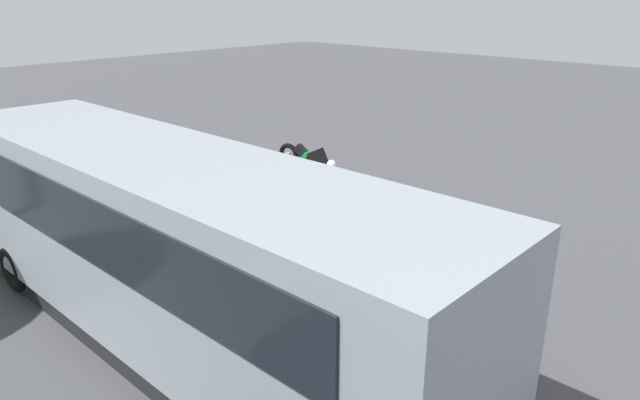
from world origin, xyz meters
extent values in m
plane|color=#424247|center=(0.00, 0.00, 0.00)|extent=(80.00, 80.00, 0.00)
cube|color=#8C939E|center=(-1.21, 5.00, 1.85)|extent=(10.90, 2.53, 2.80)
cube|color=black|center=(4.18, 4.98, 2.41)|extent=(0.07, 2.10, 1.23)
cube|color=black|center=(-1.22, 3.73, 2.41)|extent=(9.15, 0.07, 1.01)
cube|color=black|center=(-1.21, 6.27, 2.41)|extent=(9.15, 0.07, 1.01)
cube|color=red|center=(-1.22, 3.73, 1.29)|extent=(9.58, 0.06, 0.28)
cube|color=black|center=(-1.21, 5.00, 0.23)|extent=(10.03, 2.33, 0.45)
torus|color=black|center=(2.59, 3.86, 0.50)|extent=(1.00, 0.32, 1.00)
torus|color=black|center=(2.60, 6.12, 0.50)|extent=(1.00, 0.32, 1.00)
torus|color=black|center=(-5.03, 3.88, 0.50)|extent=(1.00, 0.32, 1.00)
cylinder|color=#473823|center=(-3.61, 2.18, 0.47)|extent=(0.13, 0.13, 0.77)
cube|color=black|center=(-3.61, 2.14, 0.05)|extent=(0.12, 0.27, 0.10)
cylinder|color=#473823|center=(-3.77, 2.19, 0.47)|extent=(0.13, 0.13, 0.77)
cube|color=black|center=(-3.77, 2.15, 0.05)|extent=(0.12, 0.27, 0.10)
cube|color=black|center=(-3.69, 2.19, 1.17)|extent=(0.40, 0.31, 0.64)
cylinder|color=black|center=(-3.45, 2.16, 1.19)|extent=(0.10, 0.10, 0.61)
sphere|color=tan|center=(-3.45, 2.16, 0.89)|extent=(0.10, 0.10, 0.09)
cylinder|color=black|center=(-3.93, 2.21, 1.19)|extent=(0.10, 0.10, 0.61)
sphere|color=tan|center=(-3.93, 2.21, 0.89)|extent=(0.10, 0.10, 0.09)
sphere|color=tan|center=(-3.69, 2.19, 1.63)|extent=(0.25, 0.25, 0.23)
cylinder|color=black|center=(-2.45, 2.11, 0.46)|extent=(0.12, 0.12, 0.76)
cube|color=black|center=(-2.45, 2.07, 0.05)|extent=(0.10, 0.26, 0.10)
cylinder|color=black|center=(-2.61, 2.11, 0.46)|extent=(0.12, 0.12, 0.76)
cube|color=black|center=(-2.61, 2.07, 0.05)|extent=(0.10, 0.26, 0.10)
cube|color=silver|center=(-2.53, 2.11, 1.15)|extent=(0.38, 0.28, 0.63)
cylinder|color=silver|center=(-2.29, 2.11, 1.17)|extent=(0.09, 0.09, 0.60)
sphere|color=tan|center=(-2.29, 2.11, 0.87)|extent=(0.09, 0.09, 0.09)
cylinder|color=silver|center=(-2.77, 2.11, 1.17)|extent=(0.09, 0.09, 0.60)
sphere|color=tan|center=(-2.77, 2.11, 0.87)|extent=(0.09, 0.09, 0.09)
sphere|color=tan|center=(-2.53, 2.11, 1.60)|extent=(0.23, 0.23, 0.23)
cylinder|color=#473823|center=(-1.00, 2.05, 0.45)|extent=(0.13, 0.13, 0.73)
cube|color=black|center=(-1.01, 2.01, 0.05)|extent=(0.13, 0.27, 0.10)
cylinder|color=#473823|center=(-1.16, 2.07, 0.45)|extent=(0.13, 0.13, 0.73)
cube|color=black|center=(-1.17, 2.03, 0.05)|extent=(0.13, 0.27, 0.10)
cube|color=black|center=(-1.08, 2.06, 1.11)|extent=(0.41, 0.32, 0.61)
cylinder|color=black|center=(-0.85, 2.04, 1.13)|extent=(0.10, 0.10, 0.58)
sphere|color=tan|center=(-0.85, 2.04, 0.84)|extent=(0.10, 0.10, 0.09)
cylinder|color=black|center=(-1.32, 2.09, 1.13)|extent=(0.10, 0.10, 0.58)
sphere|color=tan|center=(-1.32, 2.09, 0.84)|extent=(0.10, 0.10, 0.09)
sphere|color=tan|center=(-1.08, 2.06, 1.55)|extent=(0.24, 0.24, 0.22)
cylinder|color=black|center=(0.12, 2.11, 0.46)|extent=(0.15, 0.15, 0.76)
cube|color=black|center=(0.11, 2.07, 0.05)|extent=(0.16, 0.28, 0.10)
cylinder|color=black|center=(-0.03, 2.15, 0.46)|extent=(0.15, 0.15, 0.76)
cube|color=black|center=(-0.04, 2.11, 0.05)|extent=(0.16, 0.28, 0.10)
cube|color=#3F594C|center=(0.04, 2.13, 1.16)|extent=(0.44, 0.36, 0.63)
cylinder|color=#3F594C|center=(0.28, 2.07, 1.17)|extent=(0.11, 0.11, 0.60)
sphere|color=tan|center=(0.28, 2.07, 0.87)|extent=(0.11, 0.11, 0.09)
cylinder|color=#3F594C|center=(-0.19, 2.19, 1.17)|extent=(0.11, 0.11, 0.60)
sphere|color=tan|center=(-0.19, 2.19, 0.87)|extent=(0.11, 0.11, 0.09)
sphere|color=tan|center=(0.04, 2.13, 1.60)|extent=(0.28, 0.28, 0.23)
cylinder|color=black|center=(1.33, 2.15, 0.48)|extent=(0.13, 0.13, 0.79)
cube|color=black|center=(1.32, 2.11, 0.05)|extent=(0.12, 0.27, 0.10)
cylinder|color=black|center=(1.17, 2.16, 0.48)|extent=(0.13, 0.13, 0.79)
cube|color=black|center=(1.16, 2.12, 0.05)|extent=(0.12, 0.27, 0.10)
cube|color=black|center=(1.25, 2.16, 1.21)|extent=(0.40, 0.30, 0.66)
cylinder|color=black|center=(1.49, 2.14, 1.22)|extent=(0.10, 0.10, 0.62)
sphere|color=tan|center=(1.49, 2.14, 0.91)|extent=(0.10, 0.10, 0.09)
cylinder|color=black|center=(1.01, 2.17, 1.22)|extent=(0.10, 0.10, 0.62)
sphere|color=tan|center=(1.01, 2.17, 0.91)|extent=(0.10, 0.10, 0.09)
sphere|color=tan|center=(1.25, 2.16, 1.67)|extent=(0.25, 0.25, 0.24)
torus|color=black|center=(-3.09, 2.70, 0.30)|extent=(0.61, 0.16, 0.60)
cylinder|color=silver|center=(-3.09, 2.70, 0.30)|extent=(0.13, 0.11, 0.12)
torus|color=black|center=(-4.54, 2.61, 0.30)|extent=(0.61, 0.16, 0.60)
cylinder|color=silver|center=(-4.54, 2.61, 0.30)|extent=(0.13, 0.13, 0.12)
cylinder|color=silver|center=(-3.14, 2.69, 0.65)|extent=(0.32, 0.07, 0.67)
cube|color=#198C33|center=(-3.74, 2.66, 0.63)|extent=(0.85, 0.33, 0.36)
cube|color=black|center=(-4.22, 2.63, 0.68)|extent=(0.53, 0.25, 0.20)
cylinder|color=silver|center=(-4.11, 2.78, 0.42)|extent=(0.45, 0.11, 0.08)
cylinder|color=black|center=(-3.19, 2.69, 0.95)|extent=(0.07, 0.58, 0.04)
torus|color=black|center=(1.68, -1.65, 0.30)|extent=(0.61, 0.26, 0.60)
cylinder|color=silver|center=(1.68, -1.65, 0.30)|extent=(0.14, 0.12, 0.12)
torus|color=black|center=(2.76, -1.41, 1.23)|extent=(0.85, 0.31, 0.85)
cylinder|color=silver|center=(2.76, -1.41, 1.23)|extent=(0.14, 0.14, 0.12)
cylinder|color=silver|center=(1.50, -1.69, 0.60)|extent=(0.64, 0.19, 0.38)
cube|color=#198C33|center=(1.96, -1.59, 0.97)|extent=(0.91, 0.46, 0.82)
cube|color=black|center=(2.29, -1.52, 1.32)|extent=(0.56, 0.33, 0.49)
cylinder|color=silver|center=(2.39, -1.64, 1.04)|extent=(0.40, 0.16, 0.35)
cylinder|color=black|center=(1.34, -1.72, 0.86)|extent=(0.16, 0.57, 0.04)
cube|color=black|center=(1.83, -1.62, 1.24)|extent=(0.57, 0.44, 0.55)
sphere|color=white|center=(1.41, -1.71, 1.12)|extent=(0.31, 0.31, 0.26)
cylinder|color=black|center=(1.58, -1.49, 1.05)|extent=(0.46, 0.19, 0.13)
cylinder|color=black|center=(2.12, -1.37, 1.11)|extent=(0.35, 0.17, 0.37)
cylinder|color=black|center=(1.65, -1.84, 1.05)|extent=(0.46, 0.19, 0.13)
cylinder|color=black|center=(2.20, -1.72, 1.11)|extent=(0.35, 0.17, 0.37)
cylinder|color=#4C4C4C|center=(6.14, 5.19, 0.02)|extent=(0.36, 0.36, 0.04)
cube|color=orange|center=(-0.43, -2.60, 0.01)|extent=(0.34, 0.34, 0.03)
cone|color=orange|center=(-0.43, -2.60, 0.33)|extent=(0.26, 0.26, 0.60)
cylinder|color=white|center=(-0.43, -2.60, 0.30)|extent=(0.19, 0.19, 0.07)
cube|color=white|center=(-2.78, -1.89, 0.00)|extent=(0.26, 4.69, 0.01)
cube|color=white|center=(-0.04, -1.89, 0.00)|extent=(0.23, 4.06, 0.01)
cube|color=white|center=(2.69, -1.89, 0.00)|extent=(0.23, 4.05, 0.01)
camera|label=1|loc=(-8.63, 9.54, 5.54)|focal=32.71mm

